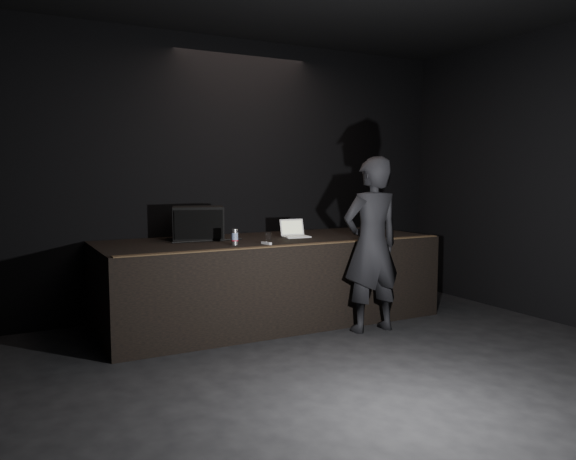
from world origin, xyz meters
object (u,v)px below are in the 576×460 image
(stage_riser, at_px, (269,280))
(laptop, at_px, (294,232))
(stage_monitor, at_px, (198,223))
(beer_can, at_px, (235,237))
(person, at_px, (372,245))

(stage_riser, xyz_separation_m, laptop, (0.37, 0.03, 0.56))
(stage_riser, height_order, stage_monitor, stage_monitor)
(laptop, relative_size, beer_can, 1.88)
(stage_riser, xyz_separation_m, beer_can, (-0.59, -0.37, 0.59))
(laptop, relative_size, person, 0.17)
(stage_monitor, height_order, beer_can, stage_monitor)
(laptop, height_order, beer_can, laptop)
(laptop, xyz_separation_m, person, (0.45, -0.98, -0.07))
(beer_can, bearing_deg, person, -22.27)
(stage_riser, bearing_deg, laptop, 4.86)
(laptop, bearing_deg, beer_can, -152.58)
(laptop, bearing_deg, stage_riser, -170.41)
(stage_monitor, distance_m, laptop, 1.19)
(stage_riser, height_order, laptop, laptop)
(stage_riser, bearing_deg, person, -49.09)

